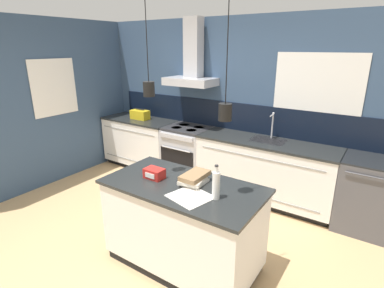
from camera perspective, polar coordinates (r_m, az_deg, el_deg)
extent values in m
plane|color=tan|center=(3.73, -8.14, -17.72)|extent=(16.00, 16.00, 0.00)
cube|color=#354C6B|center=(4.80, 7.55, 7.51)|extent=(5.60, 0.06, 2.60)
cube|color=black|center=(4.80, 7.25, 5.38)|extent=(4.42, 0.02, 0.43)
cube|color=white|center=(4.31, 22.67, 9.38)|extent=(1.12, 0.01, 0.96)
cube|color=black|center=(4.32, 22.69, 9.39)|extent=(1.04, 0.01, 0.88)
cube|color=#B5B5BA|center=(4.83, -0.32, 11.81)|extent=(0.80, 0.46, 0.12)
cube|color=#B5B5BA|center=(4.87, 0.29, 17.88)|extent=(0.26, 0.20, 0.90)
cylinder|color=black|center=(2.88, -8.63, 19.03)|extent=(0.01, 0.01, 0.74)
cylinder|color=black|center=(2.91, -8.21, 10.32)|extent=(0.11, 0.11, 0.14)
sphere|color=#F9D18C|center=(2.91, -8.21, 10.32)|extent=(0.06, 0.06, 0.06)
cylinder|color=black|center=(2.39, 6.76, 17.87)|extent=(0.01, 0.01, 0.86)
cylinder|color=black|center=(2.44, 6.33, 6.05)|extent=(0.11, 0.11, 0.14)
sphere|color=#F9D18C|center=(2.44, 6.33, 6.05)|extent=(0.06, 0.06, 0.06)
cube|color=#354C6B|center=(5.43, -23.33, 7.44)|extent=(0.06, 3.80, 2.60)
cube|color=white|center=(5.28, -24.76, 9.74)|extent=(0.01, 0.76, 0.88)
cube|color=black|center=(5.29, -24.80, 9.75)|extent=(0.01, 0.68, 0.80)
cube|color=black|center=(5.83, -9.24, -3.50)|extent=(1.34, 0.56, 0.09)
cube|color=white|center=(5.66, -9.67, 0.55)|extent=(1.38, 0.62, 0.79)
cube|color=gray|center=(5.37, -12.11, 2.50)|extent=(1.21, 0.01, 0.01)
cube|color=gray|center=(5.55, -11.74, -2.98)|extent=(1.21, 0.01, 0.01)
cube|color=#232626|center=(5.56, -9.90, 4.58)|extent=(1.40, 0.64, 0.03)
cube|color=black|center=(4.66, 13.37, -9.55)|extent=(1.89, 0.56, 0.09)
cube|color=white|center=(4.45, 13.64, -4.68)|extent=(1.95, 0.62, 0.79)
cube|color=gray|center=(4.08, 12.37, -2.58)|extent=(1.72, 0.01, 0.01)
cube|color=gray|center=(4.30, 11.87, -9.45)|extent=(1.72, 0.01, 0.01)
cube|color=#232626|center=(4.32, 14.04, 0.35)|extent=(1.98, 0.64, 0.03)
cube|color=#262628|center=(4.36, 14.28, 0.65)|extent=(0.48, 0.34, 0.01)
cylinder|color=#B5B5BA|center=(4.43, 15.05, 3.37)|extent=(0.02, 0.02, 0.36)
sphere|color=#B5B5BA|center=(4.38, 15.24, 5.66)|extent=(0.03, 0.03, 0.03)
cylinder|color=#B5B5BA|center=(4.33, 14.96, 5.27)|extent=(0.02, 0.12, 0.02)
cube|color=#B5B5BA|center=(5.04, -0.81, -2.01)|extent=(0.73, 0.62, 0.87)
cube|color=black|center=(4.82, -2.96, -3.49)|extent=(0.63, 0.02, 0.44)
cylinder|color=#B5B5BA|center=(4.72, -3.16, -0.98)|extent=(0.55, 0.02, 0.02)
cube|color=#B5B5BA|center=(4.67, -3.07, 1.29)|extent=(0.63, 0.02, 0.07)
cube|color=#2D2D30|center=(4.91, -0.83, 2.98)|extent=(0.73, 0.60, 0.04)
cylinder|color=black|center=(5.07, -1.50, 3.68)|extent=(0.17, 0.17, 0.00)
cylinder|color=black|center=(4.91, 1.29, 3.21)|extent=(0.17, 0.17, 0.00)
cylinder|color=black|center=(4.90, -2.96, 3.15)|extent=(0.17, 0.17, 0.00)
cylinder|color=black|center=(4.73, -0.13, 2.65)|extent=(0.17, 0.17, 0.00)
cube|color=#4C4C51|center=(4.26, 29.95, -8.40)|extent=(0.58, 0.62, 0.89)
cube|color=black|center=(4.10, 30.94, -2.66)|extent=(0.58, 0.62, 0.02)
cylinder|color=#4C4C51|center=(3.81, 30.40, -5.31)|extent=(0.44, 0.02, 0.02)
cube|color=black|center=(3.37, -1.62, -21.07)|extent=(1.45, 0.73, 0.09)
cube|color=white|center=(3.11, -1.69, -14.78)|extent=(1.51, 0.76, 0.79)
cube|color=#232626|center=(2.91, -1.77, -7.99)|extent=(1.56, 0.81, 0.03)
cylinder|color=silver|center=(2.61, 4.59, -7.89)|extent=(0.07, 0.07, 0.25)
cylinder|color=silver|center=(2.55, 4.68, -4.82)|extent=(0.03, 0.03, 0.06)
cylinder|color=#262628|center=(2.53, 4.70, -4.16)|extent=(0.03, 0.03, 0.01)
cube|color=silver|center=(2.93, 0.26, -7.18)|extent=(0.22, 0.25, 0.03)
cube|color=beige|center=(2.89, 0.16, -6.82)|extent=(0.26, 0.30, 0.03)
cube|color=olive|center=(2.89, 0.56, -6.02)|extent=(0.18, 0.31, 0.04)
cube|color=red|center=(3.04, -7.18, -5.56)|extent=(0.19, 0.13, 0.10)
cube|color=white|center=(2.99, -8.06, -6.00)|extent=(0.12, 0.01, 0.05)
cube|color=silver|center=(2.68, -0.30, -9.98)|extent=(0.41, 0.40, 0.01)
cube|color=gold|center=(5.53, -9.87, 5.53)|extent=(0.34, 0.18, 0.16)
cylinder|color=black|center=(5.51, -9.93, 6.54)|extent=(0.20, 0.02, 0.02)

